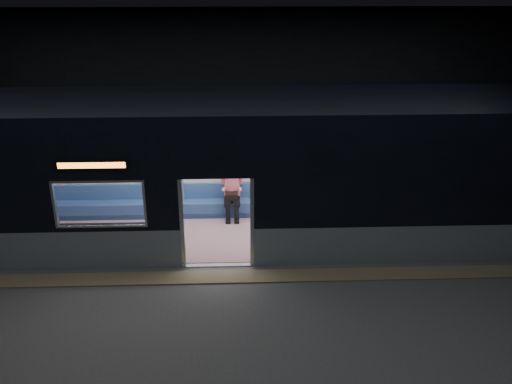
{
  "coord_description": "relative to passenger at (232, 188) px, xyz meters",
  "views": [
    {
      "loc": [
        0.43,
        -9.28,
        6.0
      ],
      "look_at": [
        0.87,
        2.3,
        1.21
      ],
      "focal_mm": 38.0,
      "sensor_mm": 36.0,
      "label": 1
    }
  ],
  "objects": [
    {
      "name": "station_envelope",
      "position": [
        -0.3,
        -3.55,
        2.84
      ],
      "size": [
        24.0,
        14.0,
        5.0
      ],
      "color": "black",
      "rests_on": "station_floor"
    },
    {
      "name": "station_floor",
      "position": [
        -0.3,
        -3.55,
        -0.83
      ],
      "size": [
        24.0,
        14.0,
        0.01
      ],
      "primitive_type": "cube",
      "color": "#47494C",
      "rests_on": "ground"
    },
    {
      "name": "transit_map",
      "position": [
        4.7,
        0.31,
        0.68
      ],
      "size": [
        1.09,
        0.03,
        0.71
      ],
      "primitive_type": "cube",
      "color": "white",
      "rests_on": "metro_car"
    },
    {
      "name": "tactile_strip",
      "position": [
        -0.3,
        -3.0,
        -0.81
      ],
      "size": [
        22.8,
        0.5,
        0.03
      ],
      "primitive_type": "cube",
      "color": "#8C7F59",
      "rests_on": "station_floor"
    },
    {
      "name": "passenger",
      "position": [
        0.0,
        0.0,
        0.0
      ],
      "size": [
        0.46,
        0.75,
        1.43
      ],
      "rotation": [
        0.0,
        0.0,
        0.16
      ],
      "color": "black",
      "rests_on": "metro_car"
    },
    {
      "name": "handbag",
      "position": [
        -0.02,
        -0.24,
        -0.13
      ],
      "size": [
        0.39,
        0.37,
        0.16
      ],
      "primitive_type": "cube",
      "rotation": [
        0.0,
        0.0,
        0.37
      ],
      "color": "black",
      "rests_on": "passenger"
    },
    {
      "name": "metro_car",
      "position": [
        -0.3,
        -1.0,
        1.02
      ],
      "size": [
        18.0,
        3.04,
        3.35
      ],
      "color": "gray",
      "rests_on": "station_floor"
    }
  ]
}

